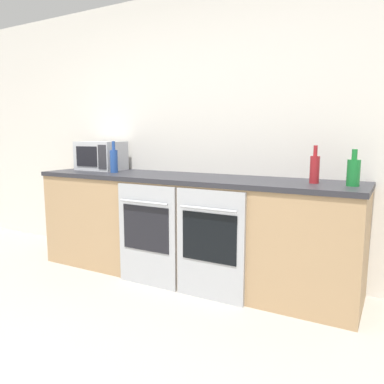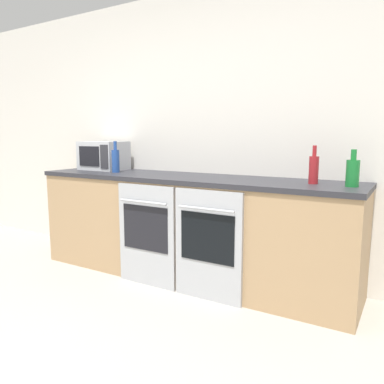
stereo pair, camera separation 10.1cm
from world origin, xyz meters
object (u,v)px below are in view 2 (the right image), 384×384
at_px(bottle_red, 314,169).
at_px(bottle_green, 353,172).
at_px(bottle_blue, 116,160).
at_px(oven_right, 208,245).
at_px(microwave, 104,156).
at_px(oven_left, 146,235).

height_order(bottle_red, bottle_green, bottle_red).
bearing_deg(bottle_blue, bottle_green, 1.11).
relative_size(oven_right, microwave, 1.89).
distance_m(oven_left, bottle_green, 1.68).
distance_m(microwave, bottle_red, 2.17).
relative_size(microwave, bottle_green, 1.78).
bearing_deg(bottle_green, oven_right, -161.36).
distance_m(oven_right, bottle_red, 0.97).
height_order(oven_left, bottle_blue, bottle_blue).
height_order(microwave, bottle_red, microwave).
xyz_separation_m(microwave, bottle_red, (2.17, -0.10, -0.04)).
height_order(oven_right, microwave, microwave).
bearing_deg(bottle_green, oven_left, -168.24).
height_order(oven_right, bottle_red, bottle_red).
xyz_separation_m(bottle_blue, bottle_red, (1.85, 0.07, -0.01)).
xyz_separation_m(oven_left, bottle_green, (1.55, 0.32, 0.58)).
relative_size(microwave, bottle_red, 1.64).
bearing_deg(oven_right, bottle_red, 26.93).
bearing_deg(oven_right, microwave, 163.30).
relative_size(oven_left, oven_right, 1.00).
distance_m(bottle_red, bottle_green, 0.27).
relative_size(bottle_red, bottle_green, 1.09).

